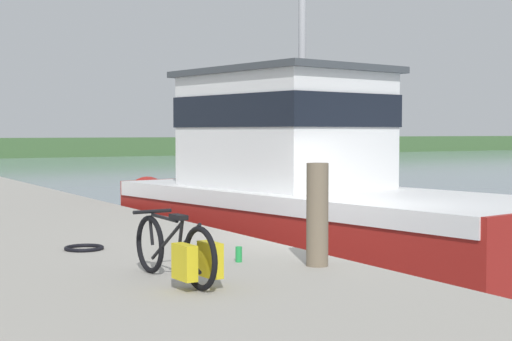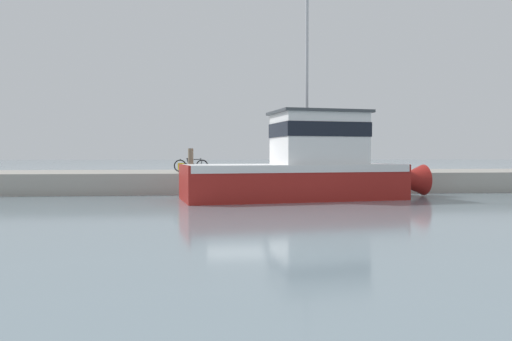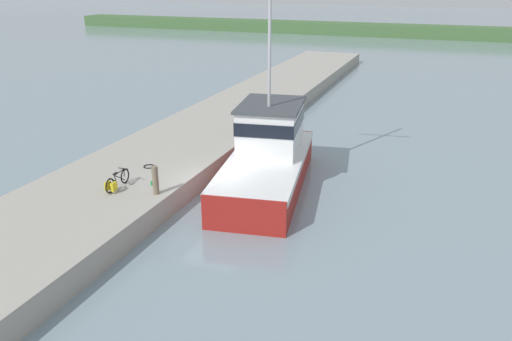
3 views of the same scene
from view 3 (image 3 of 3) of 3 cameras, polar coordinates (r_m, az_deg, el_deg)
The scene contains 7 objects.
ground_plane at distance 21.59m, azimuth -4.62°, elevation -3.66°, with size 320.00×320.00×0.00m, color gray.
dock_pier at distance 23.38m, azimuth -13.87°, elevation -0.92°, with size 6.14×80.00×0.99m, color #A39E93.
fishing_boat_main at distance 23.02m, azimuth 1.43°, elevation 1.86°, with size 4.71×10.98×11.18m.
bicycle_touring at distance 21.00m, azimuth -15.78°, elevation -1.30°, with size 0.49×1.73×0.69m.
mooring_post at distance 20.10m, azimuth -11.42°, elevation -1.10°, with size 0.25×0.25×1.17m, color #756651.
hose_coil at distance 23.23m, azimuth -12.13°, elevation 0.46°, with size 0.51×0.51×0.05m, color black.
water_bottle_on_curb at distance 21.13m, azimuth -11.86°, elevation -1.45°, with size 0.08×0.08×0.18m, color green.
Camera 3 is at (8.67, -17.57, 9.08)m, focal length 35.00 mm.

